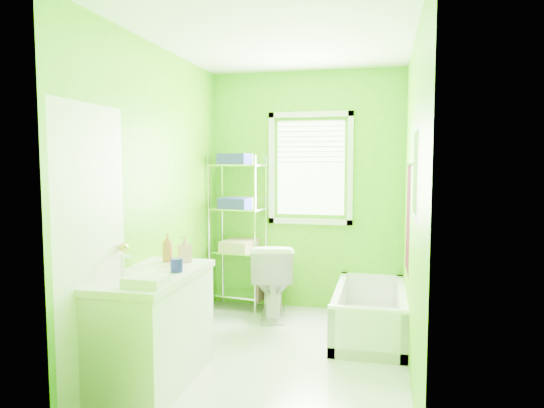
% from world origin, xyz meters
% --- Properties ---
extents(ground, '(2.90, 2.90, 0.00)m').
position_xyz_m(ground, '(0.00, 0.00, 0.00)').
color(ground, silver).
rests_on(ground, ground).
extents(room_envelope, '(2.14, 2.94, 2.62)m').
position_xyz_m(room_envelope, '(0.00, 0.00, 1.55)').
color(room_envelope, '#4EB008').
rests_on(room_envelope, ground).
extents(window, '(0.92, 0.05, 1.22)m').
position_xyz_m(window, '(0.05, 1.42, 1.61)').
color(window, white).
rests_on(window, ground).
extents(door, '(0.09, 0.80, 2.00)m').
position_xyz_m(door, '(-1.04, -1.00, 1.00)').
color(door, white).
rests_on(door, ground).
extents(right_wall_decor, '(0.04, 1.48, 1.17)m').
position_xyz_m(right_wall_decor, '(1.04, -0.02, 1.32)').
color(right_wall_decor, '#3A060D').
rests_on(right_wall_decor, ground).
extents(bathtub, '(0.65, 1.39, 0.45)m').
position_xyz_m(bathtub, '(0.73, 0.73, 0.14)').
color(bathtub, white).
rests_on(bathtub, ground).
extents(toilet, '(0.60, 0.84, 0.78)m').
position_xyz_m(toilet, '(-0.29, 1.05, 0.39)').
color(toilet, white).
rests_on(toilet, ground).
extents(vanity, '(0.56, 1.09, 1.05)m').
position_xyz_m(vanity, '(-0.78, -0.66, 0.44)').
color(vanity, silver).
rests_on(vanity, ground).
extents(wire_shelf_unit, '(0.61, 0.49, 1.71)m').
position_xyz_m(wire_shelf_unit, '(-0.71, 1.26, 1.05)').
color(wire_shelf_unit, silver).
rests_on(wire_shelf_unit, ground).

